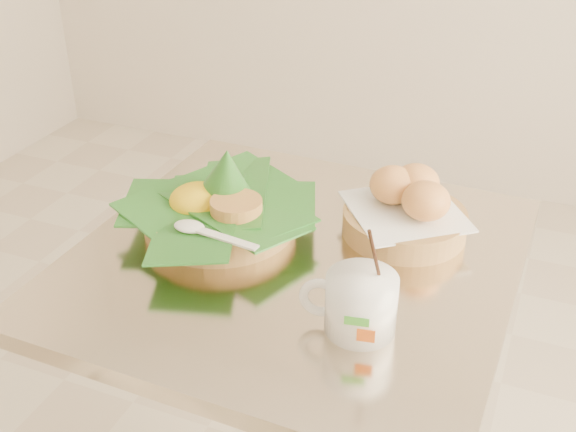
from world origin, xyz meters
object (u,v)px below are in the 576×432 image
at_px(cafe_table, 294,357).
at_px(coffee_mug, 359,302).
at_px(bread_basket, 407,209).
at_px(rice_basket, 219,205).

bearing_deg(cafe_table, coffee_mug, -42.79).
height_order(bread_basket, coffee_mug, coffee_mug).
bearing_deg(coffee_mug, bread_basket, 90.81).
height_order(cafe_table, rice_basket, rice_basket).
bearing_deg(cafe_table, rice_basket, 167.99).
relative_size(cafe_table, coffee_mug, 4.32).
height_order(rice_basket, bread_basket, rice_basket).
distance_m(rice_basket, coffee_mug, 0.35).
distance_m(cafe_table, rice_basket, 0.31).
bearing_deg(bread_basket, cafe_table, -136.57).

